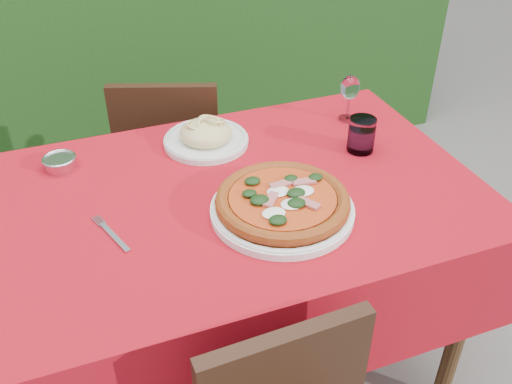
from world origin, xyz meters
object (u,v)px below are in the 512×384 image
object	(u,v)px
steel_ramekin	(60,163)
pizza_plate	(282,204)
chair_far	(172,160)
water_glass	(361,136)
wine_glass	(350,89)
fork	(115,237)
pasta_plate	(206,136)

from	to	relation	value
steel_ramekin	pizza_plate	bearing A→B (deg)	-39.65
chair_far	pizza_plate	xyz separation A→B (m)	(0.11, -0.78, 0.31)
water_glass	wine_glass	world-z (taller)	wine_glass
pizza_plate	fork	size ratio (longest dim) A/B	2.31
chair_far	water_glass	distance (m)	0.80
wine_glass	fork	distance (m)	0.87
chair_far	pasta_plate	xyz separation A→B (m)	(0.03, -0.38, 0.30)
pizza_plate	steel_ramekin	bearing A→B (deg)	140.35
pizza_plate	steel_ramekin	xyz separation A→B (m)	(-0.50, 0.41, -0.01)
pasta_plate	fork	world-z (taller)	pasta_plate
pasta_plate	wine_glass	xyz separation A→B (m)	(0.47, -0.01, 0.08)
wine_glass	pizza_plate	bearing A→B (deg)	-135.20
pizza_plate	wine_glass	distance (m)	0.56
chair_far	water_glass	size ratio (longest dim) A/B	7.94
pizza_plate	steel_ramekin	world-z (taller)	pizza_plate
water_glass	wine_glass	bearing A→B (deg)	73.01
chair_far	pasta_plate	distance (m)	0.49
pasta_plate	steel_ramekin	xyz separation A→B (m)	(-0.42, 0.01, -0.01)
chair_far	fork	world-z (taller)	chair_far
water_glass	wine_glass	distance (m)	0.20
pizza_plate	fork	bearing A→B (deg)	172.63
chair_far	fork	distance (m)	0.84
chair_far	pasta_plate	world-z (taller)	chair_far
chair_far	steel_ramekin	distance (m)	0.61
water_glass	fork	xyz separation A→B (m)	(-0.74, -0.15, -0.04)
pizza_plate	pasta_plate	size ratio (longest dim) A/B	1.64
fork	steel_ramekin	xyz separation A→B (m)	(-0.09, 0.36, 0.01)
chair_far	steel_ramekin	bearing A→B (deg)	63.23
chair_far	wine_glass	bearing A→B (deg)	161.43
pasta_plate	wine_glass	world-z (taller)	wine_glass
water_glass	fork	size ratio (longest dim) A/B	0.57
water_glass	fork	bearing A→B (deg)	-168.54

